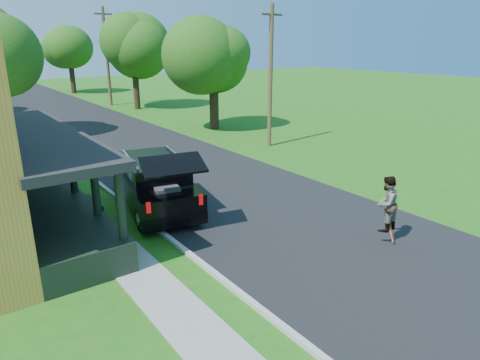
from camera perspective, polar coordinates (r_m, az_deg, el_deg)
ground at (r=14.17m, az=9.86°, el=-7.00°), size 140.00×140.00×0.00m
street at (r=30.91m, az=-17.56°, el=6.07°), size 8.00×120.00×0.02m
curb at (r=29.94m, az=-24.90°, el=4.86°), size 0.15×120.00×0.12m
sidewalk at (r=29.70m, az=-27.81°, el=4.36°), size 1.30×120.00×0.03m
black_suv at (r=15.87m, az=-11.11°, el=-0.52°), size 3.08×5.79×2.56m
skateboarder at (r=13.61m, az=18.92°, el=-3.01°), size 0.90×0.73×1.73m
skateboard at (r=13.98m, az=19.44°, el=-6.11°), size 0.37×0.52×0.86m
tree_right_near at (r=30.28m, az=-3.72°, el=16.97°), size 6.15×6.28×8.30m
tree_right_mid at (r=40.95m, az=-14.17°, el=17.42°), size 6.09×5.90×8.98m
tree_right_far at (r=56.27m, az=-21.88°, el=15.98°), size 6.59×6.80×8.09m
utility_pole_near at (r=25.07m, az=4.09°, el=13.70°), size 1.50×0.25×7.90m
utility_pole_far at (r=44.08m, az=-17.33°, el=15.54°), size 1.76×0.31×9.04m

